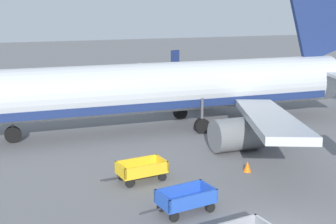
{
  "coord_description": "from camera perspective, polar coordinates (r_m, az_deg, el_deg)",
  "views": [
    {
      "loc": [
        -9.85,
        -13.34,
        8.97
      ],
      "look_at": [
        -0.37,
        11.03,
        2.8
      ],
      "focal_mm": 47.72,
      "sensor_mm": 36.0,
      "label": 1
    }
  ],
  "objects": [
    {
      "name": "baggage_cart_far_end",
      "position": [
        23.75,
        -3.42,
        -7.38
      ],
      "size": [
        3.61,
        1.7,
        1.07
      ],
      "color": "gold",
      "rests_on": "ground"
    },
    {
      "name": "baggage_cart_fourth_in_row",
      "position": [
        20.3,
        2.28,
        -11.08
      ],
      "size": [
        3.62,
        1.74,
        1.07
      ],
      "color": "#234CB2",
      "rests_on": "ground"
    },
    {
      "name": "airplane",
      "position": [
        33.43,
        0.6,
        3.08
      ],
      "size": [
        37.59,
        30.28,
        11.34
      ],
      "color": "#B2B7BC",
      "rests_on": "ground"
    },
    {
      "name": "traffic_cone_near_plane",
      "position": [
        25.45,
        10.11,
        -6.88
      ],
      "size": [
        0.45,
        0.45,
        0.59
      ],
      "primitive_type": "cone",
      "color": "orange",
      "rests_on": "ground"
    }
  ]
}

